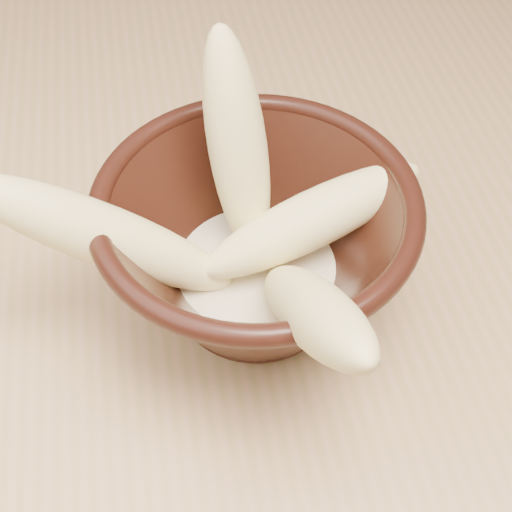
{
  "coord_description": "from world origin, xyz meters",
  "views": [
    {
      "loc": [
        0.19,
        -0.38,
        1.16
      ],
      "look_at": [
        0.24,
        -0.09,
        0.8
      ],
      "focal_mm": 50.0,
      "sensor_mm": 36.0,
      "label": 1
    }
  ],
  "objects": [
    {
      "name": "banana_upright",
      "position": [
        0.23,
        -0.05,
        0.86
      ],
      "size": [
        0.05,
        0.1,
        0.15
      ],
      "primitive_type": "ellipsoid",
      "rotation": [
        0.38,
        0.0,
        3.32
      ],
      "color": "#F8E792",
      "rests_on": "bowl"
    },
    {
      "name": "milk_puddle",
      "position": [
        0.24,
        -0.09,
        0.79
      ],
      "size": [
        0.11,
        0.11,
        0.02
      ],
      "primitive_type": "cylinder",
      "color": "beige",
      "rests_on": "bowl"
    },
    {
      "name": "banana_front",
      "position": [
        0.25,
        -0.17,
        0.84
      ],
      "size": [
        0.05,
        0.16,
        0.14
      ],
      "primitive_type": "ellipsoid",
      "rotation": [
        0.9,
        0.0,
        0.09
      ],
      "color": "#F8E792",
      "rests_on": "bowl"
    },
    {
      "name": "banana_left",
      "position": [
        0.15,
        -0.09,
        0.84
      ],
      "size": [
        0.17,
        0.05,
        0.13
      ],
      "primitive_type": "ellipsoid",
      "rotation": [
        0.94,
        0.0,
        -1.67
      ],
      "color": "#F8E792",
      "rests_on": "bowl"
    },
    {
      "name": "bowl",
      "position": [
        0.24,
        -0.09,
        0.81
      ],
      "size": [
        0.2,
        0.2,
        0.11
      ],
      "rotation": [
        0.0,
        0.0,
        0.03
      ],
      "color": "black",
      "rests_on": "table"
    },
    {
      "name": "banana_across",
      "position": [
        0.27,
        -0.08,
        0.83
      ],
      "size": [
        0.16,
        0.07,
        0.07
      ],
      "primitive_type": "ellipsoid",
      "rotation": [
        1.36,
        0.0,
        1.81
      ],
      "color": "#F8E792",
      "rests_on": "bowl"
    }
  ]
}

